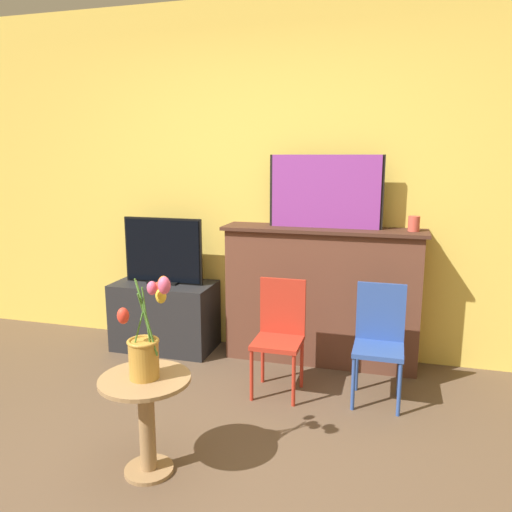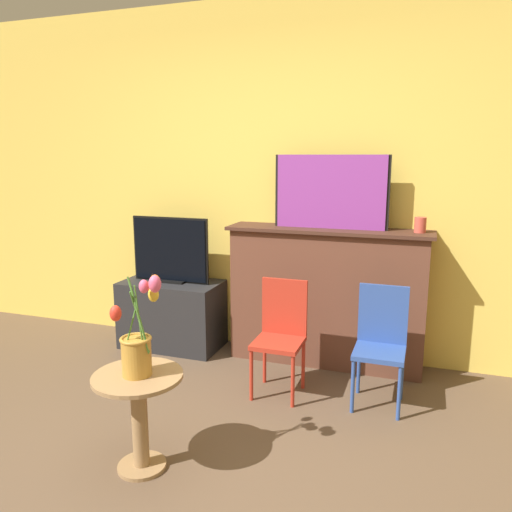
% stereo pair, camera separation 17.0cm
% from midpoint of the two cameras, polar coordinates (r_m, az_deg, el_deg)
% --- Properties ---
extents(wall_back, '(8.00, 0.06, 2.70)m').
position_cam_midpoint_polar(wall_back, '(3.91, 1.03, 8.48)').
color(wall_back, '#EAC651').
rests_on(wall_back, ground).
extents(fireplace_mantel, '(1.48, 0.35, 1.03)m').
position_cam_midpoint_polar(fireplace_mantel, '(3.78, 6.22, -4.32)').
color(fireplace_mantel, brown).
rests_on(fireplace_mantel, ground).
extents(painting, '(0.82, 0.03, 0.53)m').
position_cam_midpoint_polar(painting, '(3.65, 6.60, 7.32)').
color(painting, black).
rests_on(painting, fireplace_mantel).
extents(mantel_candle, '(0.08, 0.08, 0.11)m').
position_cam_midpoint_polar(mantel_candle, '(3.62, 16.33, 3.56)').
color(mantel_candle, '#CC4C3D').
rests_on(mantel_candle, fireplace_mantel).
extents(tv_stand, '(0.80, 0.44, 0.55)m').
position_cam_midpoint_polar(tv_stand, '(4.16, -11.51, -6.69)').
color(tv_stand, '#232326').
rests_on(tv_stand, ground).
extents(tv_monitor, '(0.65, 0.12, 0.53)m').
position_cam_midpoint_polar(tv_monitor, '(4.04, -11.77, 0.47)').
color(tv_monitor, black).
rests_on(tv_monitor, tv_stand).
extents(chair_red, '(0.31, 0.31, 0.75)m').
position_cam_midpoint_polar(chair_red, '(3.32, 1.27, -8.43)').
color(chair_red, '#B22D1E').
rests_on(chair_red, ground).
extents(chair_blue, '(0.31, 0.31, 0.75)m').
position_cam_midpoint_polar(chair_blue, '(3.28, 12.46, -8.96)').
color(chair_blue, '#2D4C99').
rests_on(chair_blue, ground).
extents(side_table, '(0.44, 0.44, 0.50)m').
position_cam_midpoint_polar(side_table, '(2.62, -14.33, -16.80)').
color(side_table, '#99754C').
rests_on(side_table, ground).
extents(vase_tulips, '(0.26, 0.22, 0.52)m').
position_cam_midpoint_polar(vase_tulips, '(2.47, -14.45, -9.69)').
color(vase_tulips, '#B78433').
rests_on(vase_tulips, side_table).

